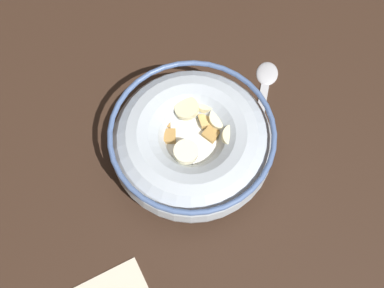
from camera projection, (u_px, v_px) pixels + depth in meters
ground_plane at (192, 157)px, 59.21cm from camera, size 113.55×113.55×2.00cm
cereal_bowl at (192, 143)px, 55.24cm from camera, size 18.11×18.11×6.26cm
spoon at (265, 86)px, 61.58cm from camera, size 12.75×6.80×0.80cm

